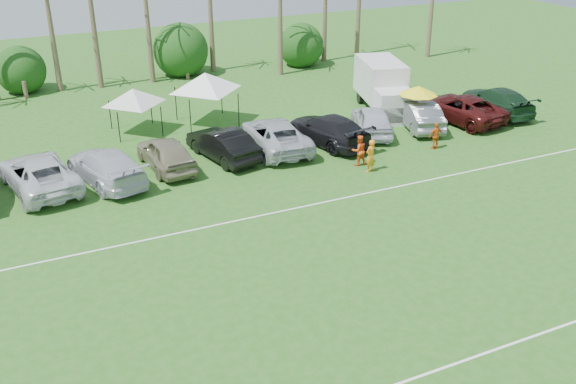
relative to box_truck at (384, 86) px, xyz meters
name	(u,v)px	position (x,y,z in m)	size (l,w,h in m)	color
field_lines	(270,295)	(-15.56, -16.70, -1.74)	(80.00, 12.10, 0.01)	white
bush_tree_1	(21,70)	(-21.56, 14.30, 0.05)	(4.00, 4.00, 4.00)	brown
bush_tree_2	(183,54)	(-9.56, 14.30, 0.05)	(4.00, 4.00, 4.00)	brown
bush_tree_3	(296,42)	(0.44, 14.30, 0.05)	(4.00, 4.00, 4.00)	brown
sideline_player_a	(370,156)	(-6.16, -8.42, -0.85)	(0.65, 0.43, 1.78)	orange
sideline_player_b	(359,150)	(-6.25, -7.41, -0.89)	(0.83, 0.64, 1.70)	#EF521A
sideline_player_c	(436,136)	(-1.02, -7.21, -0.95)	(0.93, 0.39, 1.59)	#CE5A16
box_truck	(384,86)	(0.00, 0.00, 0.00)	(3.98, 6.73, 3.26)	silver
canopy_tent_left	(133,89)	(-16.00, 2.83, 1.03)	(4.00, 4.00, 3.24)	black
canopy_tent_right	(205,73)	(-11.52, 2.55, 1.57)	(4.78, 4.78, 3.87)	black
market_umbrella	(418,90)	(0.09, -3.71, 0.67)	(2.42, 2.42, 2.69)	black
parked_car_2	(39,173)	(-22.24, -3.39, -0.88)	(2.86, 6.20, 1.72)	silver
parked_car_3	(106,166)	(-19.03, -3.89, -0.88)	(2.41, 5.94, 1.72)	silver
parked_car_4	(166,153)	(-15.82, -3.44, -0.88)	(2.03, 5.06, 1.72)	gray
parked_car_5	(223,144)	(-12.61, -3.41, -0.88)	(1.82, 5.23, 1.72)	black
parked_car_6	(275,135)	(-9.39, -3.37, -0.88)	(2.86, 6.20, 1.72)	#B6B9C1
parked_car_7	(328,129)	(-6.18, -3.79, -0.88)	(2.41, 5.94, 1.72)	black
parked_car_8	(372,120)	(-2.97, -3.43, -0.88)	(2.03, 5.06, 1.72)	silver
parked_car_9	(418,114)	(0.24, -3.72, -0.88)	(1.82, 5.23, 1.72)	slate
parked_car_10	(460,108)	(3.45, -3.81, -0.88)	(2.86, 6.20, 1.72)	#4A1211
parked_car_11	(497,101)	(6.67, -3.57, -0.88)	(2.41, 5.94, 1.72)	#17381F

